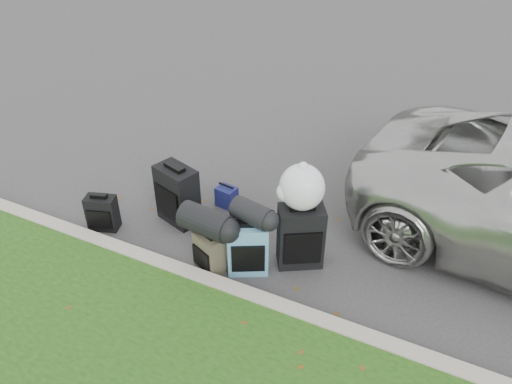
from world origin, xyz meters
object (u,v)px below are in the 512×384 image
at_px(suitcase_olive, 210,253).
at_px(suitcase_teal, 248,248).
at_px(suitcase_small_black, 102,213).
at_px(suitcase_large_black_left, 178,195).
at_px(tote_navy, 227,197).
at_px(suitcase_large_black_right, 301,236).
at_px(tote_green, 174,182).

xyz_separation_m(suitcase_olive, suitcase_teal, (0.40, 0.18, 0.08)).
distance_m(suitcase_small_black, suitcase_large_black_left, 0.97).
height_order(suitcase_small_black, suitcase_teal, suitcase_teal).
distance_m(suitcase_teal, tote_navy, 1.33).
relative_size(suitcase_large_black_right, tote_green, 2.19).
distance_m(suitcase_large_black_left, tote_navy, 0.72).
relative_size(suitcase_large_black_left, tote_navy, 2.79).
relative_size(suitcase_small_black, suitcase_large_black_right, 0.61).
xyz_separation_m(suitcase_large_black_left, tote_navy, (0.40, 0.55, -0.25)).
height_order(suitcase_teal, tote_green, suitcase_teal).
distance_m(suitcase_large_black_left, tote_green, 0.69).
height_order(suitcase_olive, suitcase_large_black_right, suitcase_large_black_right).
xyz_separation_m(suitcase_large_black_left, tote_green, (-0.42, 0.50, -0.21)).
height_order(tote_green, tote_navy, tote_green).
relative_size(suitcase_large_black_left, suitcase_large_black_right, 1.01).
bearing_deg(suitcase_olive, tote_green, 160.56).
height_order(suitcase_large_black_left, suitcase_teal, suitcase_large_black_left).
height_order(suitcase_olive, tote_navy, suitcase_olive).
bearing_deg(suitcase_large_black_right, suitcase_olive, -178.57).
distance_m(tote_green, tote_navy, 0.82).
bearing_deg(suitcase_large_black_right, suitcase_large_black_left, 146.18).
bearing_deg(suitcase_teal, tote_navy, 101.22).
bearing_deg(suitcase_small_black, tote_navy, 25.36).
distance_m(suitcase_large_black_left, suitcase_large_black_right, 1.72).
xyz_separation_m(suitcase_large_black_left, suitcase_teal, (1.24, -0.46, -0.07)).
bearing_deg(suitcase_large_black_left, suitcase_large_black_right, 14.57).
bearing_deg(tote_green, suitcase_teal, -31.53).
bearing_deg(tote_green, suitcase_large_black_right, -16.66).
distance_m(suitcase_olive, tote_green, 1.71).
xyz_separation_m(suitcase_teal, tote_green, (-1.66, 0.97, -0.15)).
bearing_deg(suitcase_small_black, tote_green, 53.68).
relative_size(suitcase_small_black, suitcase_teal, 0.73).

